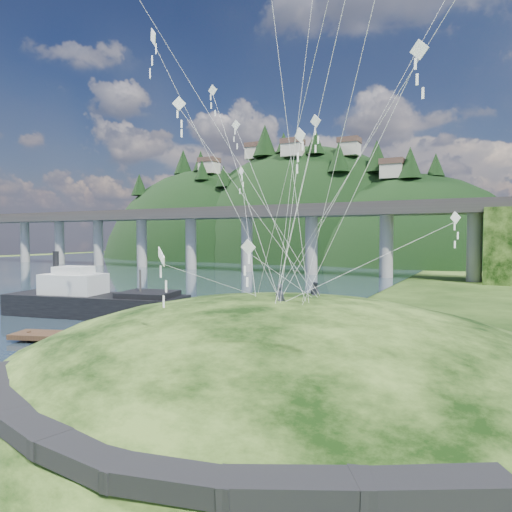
% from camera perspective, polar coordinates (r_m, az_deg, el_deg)
% --- Properties ---
extents(ground, '(320.00, 320.00, 0.00)m').
position_cam_1_polar(ground, '(28.25, -13.40, -14.66)').
color(ground, black).
rests_on(ground, ground).
extents(grass_hill, '(36.00, 32.00, 13.00)m').
position_cam_1_polar(grass_hill, '(26.26, 3.88, -19.44)').
color(grass_hill, black).
rests_on(grass_hill, ground).
extents(footpath, '(22.29, 5.84, 0.83)m').
position_cam_1_polar(footpath, '(16.05, -16.50, -20.54)').
color(footpath, black).
rests_on(footpath, ground).
extents(bridge, '(160.00, 11.00, 15.00)m').
position_cam_1_polar(bridge, '(100.61, 1.64, 3.42)').
color(bridge, '#2D2B2B').
rests_on(bridge, ground).
extents(far_ridge, '(153.00, 70.00, 94.50)m').
position_cam_1_polar(far_ridge, '(155.91, 4.42, -3.17)').
color(far_ridge, black).
rests_on(far_ridge, ground).
extents(work_barge, '(19.66, 9.00, 6.65)m').
position_cam_1_polar(work_barge, '(50.05, -19.74, -5.20)').
color(work_barge, black).
rests_on(work_barge, ground).
extents(wooden_dock, '(14.99, 7.21, 1.08)m').
position_cam_1_polar(wooden_dock, '(37.51, -18.30, -9.64)').
color(wooden_dock, '#352115').
rests_on(wooden_dock, ground).
extents(kite_flyers, '(1.43, 4.21, 1.78)m').
position_cam_1_polar(kite_flyers, '(25.44, 5.77, -3.33)').
color(kite_flyers, '#282A35').
rests_on(kite_flyers, ground).
extents(kite_swarm, '(21.42, 17.13, 21.57)m').
position_cam_1_polar(kite_swarm, '(25.04, 3.87, 25.68)').
color(kite_swarm, white).
rests_on(kite_swarm, ground).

